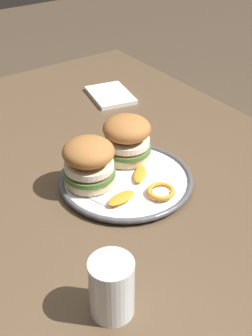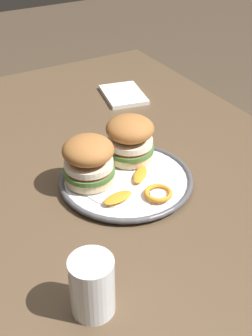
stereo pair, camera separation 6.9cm
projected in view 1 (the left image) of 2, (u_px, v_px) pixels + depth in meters
dining_table at (99, 207)px, 1.03m from camera, size 1.31×0.99×0.70m
dinner_plate at (126, 180)px, 0.96m from camera, size 0.29×0.29×0.02m
sandwich_half_left at (89, 161)px, 0.92m from camera, size 0.13×0.13×0.10m
sandwich_half_right at (127, 138)px, 0.99m from camera, size 0.12×0.12×0.10m
orange_peel_curled at (161, 191)px, 0.91m from camera, size 0.08×0.08×0.01m
orange_peel_strip_long at (140, 174)px, 0.96m from camera, size 0.06×0.06×0.01m
orange_peel_strip_short at (121, 198)px, 0.89m from camera, size 0.04×0.07×0.01m
drinking_glass at (112, 291)px, 0.67m from camera, size 0.07×0.07×0.10m
folded_napkin at (110, 95)px, 1.32m from camera, size 0.17×0.14×0.01m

